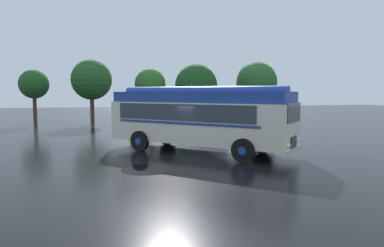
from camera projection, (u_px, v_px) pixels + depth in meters
ground_plane at (198, 152)px, 18.13m from camera, size 120.00×120.00×0.00m
vintage_bus at (198, 117)px, 18.05m from camera, size 9.03×8.68×3.49m
car_near_left at (141, 121)px, 28.44m from camera, size 2.23×4.33×1.66m
car_mid_left at (174, 119)px, 29.90m from camera, size 2.38×4.39×1.66m
box_van at (208, 113)px, 30.11m from camera, size 2.50×5.84×2.50m
tree_far_left at (33, 85)px, 34.02m from camera, size 2.89×2.89×5.45m
tree_left_of_centre at (91, 80)px, 33.94m from camera, size 3.99×3.99×6.44m
tree_centre at (150, 83)px, 35.32m from camera, size 3.20×3.20×5.65m
tree_right_of_centre at (196, 85)px, 36.98m from camera, size 4.60×4.60×6.24m
tree_far_right at (255, 81)px, 37.80m from camera, size 4.51×4.51×6.56m
puddle_patch at (147, 169)px, 14.12m from camera, size 2.13×2.13×0.01m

